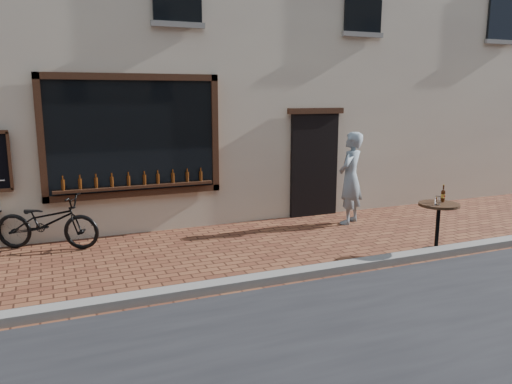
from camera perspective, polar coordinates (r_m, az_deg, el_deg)
name	(u,v)px	position (r m, az deg, el deg)	size (l,w,h in m)	color
ground	(315,281)	(7.24, 6.76, -10.05)	(90.00, 90.00, 0.00)	#552A1B
kerb	(308,272)	(7.38, 6.00, -9.11)	(90.00, 0.25, 0.12)	slate
cargo_bicycle	(45,221)	(9.23, -22.97, -3.11)	(2.12, 1.38, 1.00)	black
bistro_table	(438,218)	(8.77, 20.11, -2.76)	(0.66, 0.66, 1.13)	black
pedestrian	(350,178)	(10.27, 10.74, 1.56)	(0.68, 0.45, 1.87)	gray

